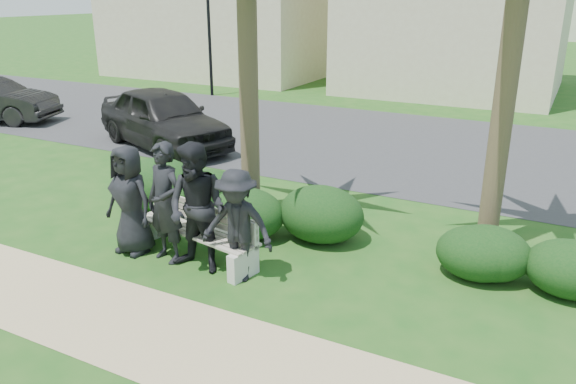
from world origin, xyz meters
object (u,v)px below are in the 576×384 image
object	(u,v)px
man_b	(165,203)
man_c	(197,209)
park_bench	(194,235)
street_lamp	(209,17)
man_a	(130,200)
car_a	(163,118)
man_d	(237,226)

from	to	relation	value
man_b	man_c	size ratio (longest dim) A/B	0.96
park_bench	man_b	xyz separation A→B (m)	(-0.28, -0.28, 0.56)
park_bench	man_c	world-z (taller)	man_c
street_lamp	man_c	size ratio (longest dim) A/B	2.25
man_b	street_lamp	bearing A→B (deg)	134.16
man_a	man_c	size ratio (longest dim) A/B	0.90
street_lamp	car_a	world-z (taller)	street_lamp
park_bench	man_a	xyz separation A→B (m)	(-0.95, -0.30, 0.50)
man_b	man_c	distance (m)	0.62
park_bench	man_b	world-z (taller)	man_b
street_lamp	man_a	size ratio (longest dim) A/B	2.51
man_b	car_a	world-z (taller)	man_b
park_bench	car_a	xyz separation A→B (m)	(-4.57, 4.89, 0.41)
park_bench	man_c	distance (m)	0.76
man_d	car_a	world-z (taller)	man_d
man_b	man_c	world-z (taller)	man_c
street_lamp	car_a	size ratio (longest dim) A/B	0.95
man_c	man_a	bearing A→B (deg)	-179.66
man_d	car_a	bearing A→B (deg)	128.79
park_bench	man_c	bearing A→B (deg)	-32.79
park_bench	car_a	world-z (taller)	car_a
street_lamp	man_a	world-z (taller)	street_lamp
park_bench	car_a	size ratio (longest dim) A/B	0.52
street_lamp	car_a	distance (m)	8.07
park_bench	man_a	world-z (taller)	man_a
man_b	man_a	bearing A→B (deg)	-165.91
man_a	man_d	world-z (taller)	man_a
man_a	man_c	distance (m)	1.28
street_lamp	man_c	xyz separation A→B (m)	(8.27, -12.21, -1.99)
car_a	man_d	bearing A→B (deg)	-111.23
man_d	man_a	bearing A→B (deg)	172.05
car_a	man_c	bearing A→B (deg)	-114.91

